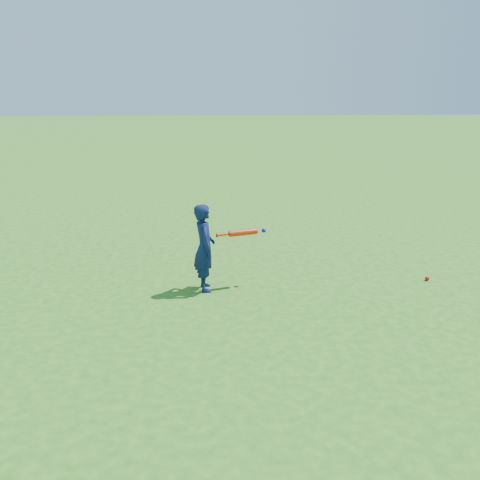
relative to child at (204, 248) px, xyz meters
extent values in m
plane|color=#2B6B19|center=(0.21, -0.30, -0.58)|extent=(80.00, 80.00, 0.00)
imported|color=#0F1846|center=(0.00, 0.00, 0.00)|extent=(0.35, 0.47, 1.16)
sphere|color=red|center=(3.09, 0.22, -0.55)|extent=(0.06, 0.06, 0.06)
cylinder|color=red|center=(0.17, 0.01, 0.16)|extent=(0.03, 0.05, 0.05)
cylinder|color=red|center=(0.25, 0.04, 0.16)|extent=(0.18, 0.09, 0.03)
cylinder|color=red|center=(0.50, 0.13, 0.16)|extent=(0.38, 0.20, 0.08)
sphere|color=red|center=(0.68, 0.19, 0.16)|extent=(0.08, 0.08, 0.08)
sphere|color=#0C10D7|center=(0.79, 0.23, 0.16)|extent=(0.06, 0.06, 0.06)
camera|label=1|loc=(0.24, -6.68, 2.07)|focal=40.00mm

